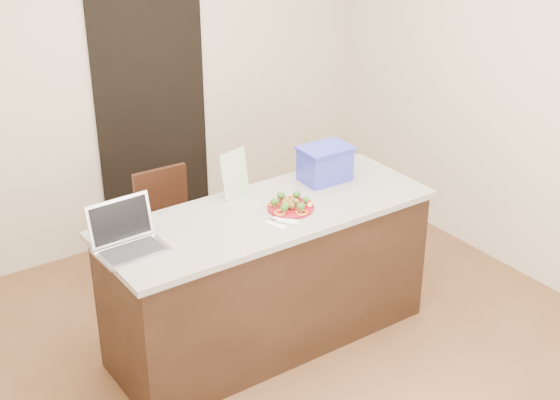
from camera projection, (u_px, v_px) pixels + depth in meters
ground at (291, 357)px, 4.86m from camera, size 4.00×4.00×0.00m
room_shell at (293, 111)px, 4.16m from camera, size 4.00×4.00×4.00m
doorway at (152, 115)px, 5.94m from camera, size 0.90×0.02×2.00m
island at (268, 276)px, 4.84m from camera, size 2.06×0.76×0.92m
plate at (291, 207)px, 4.66m from camera, size 0.28×0.28×0.02m
meatballs at (290, 203)px, 4.65m from camera, size 0.11×0.11×0.04m
broccoli at (291, 201)px, 4.64m from camera, size 0.22×0.24×0.04m
pepper_rings at (291, 206)px, 4.66m from camera, size 0.28×0.27×0.01m
napkin at (282, 222)px, 4.51m from camera, size 0.16×0.16×0.01m
fork at (278, 221)px, 4.51m from camera, size 0.07×0.15×0.00m
knife at (288, 220)px, 4.51m from camera, size 0.06×0.21×0.01m
yogurt_bottle at (309, 206)px, 4.65m from camera, size 0.03×0.03×0.06m
laptop at (126, 236)px, 4.21m from camera, size 0.38×0.30×0.26m
leaflet at (235, 174)px, 4.77m from camera, size 0.21×0.09×0.29m
blue_box at (325, 163)px, 5.00m from camera, size 0.33×0.24×0.23m
chair at (169, 224)px, 5.41m from camera, size 0.40×0.40×0.88m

